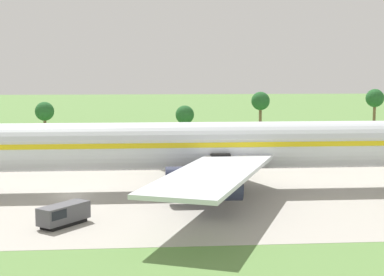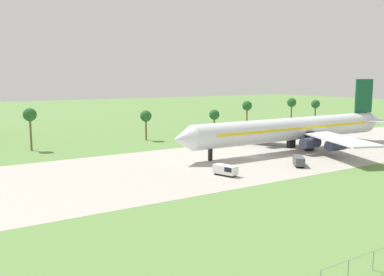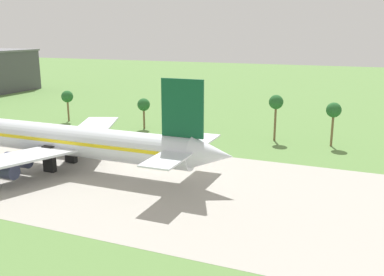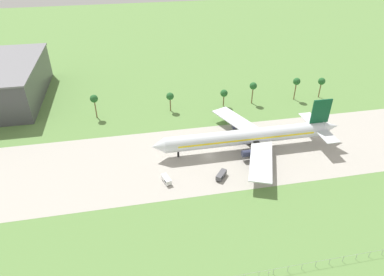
{
  "view_description": "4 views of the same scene",
  "coord_description": "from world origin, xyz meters",
  "px_view_note": "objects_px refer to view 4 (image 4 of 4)",
  "views": [
    {
      "loc": [
        9.21,
        -72.39,
        15.6
      ],
      "look_at": [
        15.31,
        2.0,
        6.88
      ],
      "focal_mm": 55.0,
      "sensor_mm": 36.0,
      "label": 1
    },
    {
      "loc": [
        -70.3,
        -79.79,
        19.65
      ],
      "look_at": [
        -17.17,
        2.0,
        5.88
      ],
      "focal_mm": 40.0,
      "sensor_mm": 36.0,
      "label": 2
    },
    {
      "loc": [
        75.61,
        -65.51,
        27.19
      ],
      "look_at": [
        47.8,
        2.0,
        8.92
      ],
      "focal_mm": 40.0,
      "sensor_mm": 36.0,
      "label": 3
    },
    {
      "loc": [
        -27.81,
        -106.09,
        78.59
      ],
      "look_at": [
        -5.88,
        5.0,
        6.0
      ],
      "focal_mm": 32.0,
      "sensor_mm": 36.0,
      "label": 4
    }
  ],
  "objects_px": {
    "jet_airliner": "(250,136)",
    "terminal_building": "(3,82)",
    "no_stopping_sign": "(269,273)",
    "fuel_truck": "(221,175)",
    "baggage_tug": "(167,180)"
  },
  "relations": [
    {
      "from": "baggage_tug",
      "to": "fuel_truck",
      "type": "relative_size",
      "value": 0.96
    },
    {
      "from": "fuel_truck",
      "to": "terminal_building",
      "type": "distance_m",
      "value": 124.07
    },
    {
      "from": "jet_airliner",
      "to": "fuel_truck",
      "type": "bearing_deg",
      "value": -135.0
    },
    {
      "from": "jet_airliner",
      "to": "terminal_building",
      "type": "relative_size",
      "value": 1.27
    },
    {
      "from": "jet_airliner",
      "to": "terminal_building",
      "type": "distance_m",
      "value": 126.86
    },
    {
      "from": "terminal_building",
      "to": "no_stopping_sign",
      "type": "bearing_deg",
      "value": -53.41
    },
    {
      "from": "fuel_truck",
      "to": "baggage_tug",
      "type": "bearing_deg",
      "value": 176.03
    },
    {
      "from": "fuel_truck",
      "to": "no_stopping_sign",
      "type": "distance_m",
      "value": 41.29
    },
    {
      "from": "terminal_building",
      "to": "baggage_tug",
      "type": "bearing_deg",
      "value": -48.93
    },
    {
      "from": "baggage_tug",
      "to": "no_stopping_sign",
      "type": "distance_m",
      "value": 47.52
    },
    {
      "from": "fuel_truck",
      "to": "terminal_building",
      "type": "height_order",
      "value": "terminal_building"
    },
    {
      "from": "jet_airliner",
      "to": "fuel_truck",
      "type": "distance_m",
      "value": 23.17
    },
    {
      "from": "jet_airliner",
      "to": "terminal_building",
      "type": "height_order",
      "value": "jet_airliner"
    },
    {
      "from": "jet_airliner",
      "to": "baggage_tug",
      "type": "xyz_separation_m",
      "value": [
        -35.53,
        -14.7,
        -4.65
      ]
    },
    {
      "from": "no_stopping_sign",
      "to": "jet_airliner",
      "type": "bearing_deg",
      "value": 75.79
    }
  ]
}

